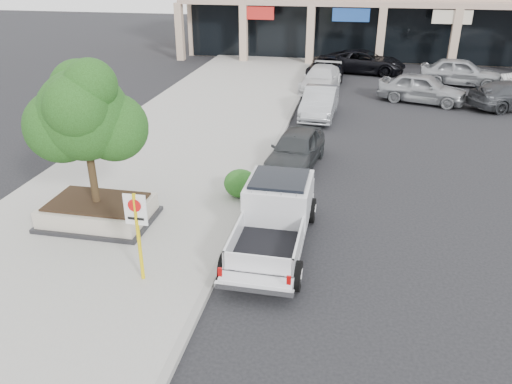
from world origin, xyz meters
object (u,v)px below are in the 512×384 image
(planter_tree, at_px, (91,114))
(curb_car_b, at_px, (320,102))
(planter, at_px, (98,211))
(pickup_truck, at_px, (273,220))
(curb_car_c, at_px, (321,79))
(lot_car_d, at_px, (364,62))
(lot_car_e, at_px, (461,72))
(curb_car_d, at_px, (327,67))
(no_parking_sign, at_px, (137,226))
(lot_car_a, at_px, (422,88))
(curb_car_a, at_px, (296,149))

(planter_tree, height_order, curb_car_b, planter_tree)
(planter, distance_m, planter_tree, 2.95)
(pickup_truck, distance_m, curb_car_b, 12.83)
(curb_car_c, height_order, lot_car_d, lot_car_d)
(pickup_truck, bearing_deg, lot_car_e, 69.11)
(curb_car_d, bearing_deg, planter_tree, -100.82)
(planter, distance_m, no_parking_sign, 3.69)
(curb_car_c, distance_m, lot_car_a, 5.90)
(no_parking_sign, distance_m, lot_car_a, 20.70)
(curb_car_b, bearing_deg, planter_tree, -111.01)
(curb_car_b, xyz_separation_m, lot_car_e, (8.05, 8.54, 0.10))
(planter_tree, distance_m, lot_car_d, 24.87)
(curb_car_a, xyz_separation_m, curb_car_c, (-0.04, 12.27, -0.00))
(no_parking_sign, height_order, curb_car_a, no_parking_sign)
(no_parking_sign, height_order, curb_car_d, no_parking_sign)
(planter_tree, relative_size, pickup_truck, 0.74)
(curb_car_c, xyz_separation_m, lot_car_d, (2.53, 5.64, 0.06))
(no_parking_sign, height_order, curb_car_b, no_parking_sign)
(no_parking_sign, relative_size, lot_car_a, 0.49)
(curb_car_a, bearing_deg, curb_car_b, 94.55)
(curb_car_a, distance_m, curb_car_c, 12.27)
(pickup_truck, bearing_deg, curb_car_c, 90.77)
(curb_car_a, xyz_separation_m, curb_car_d, (0.05, 15.78, -0.01))
(curb_car_a, xyz_separation_m, curb_car_b, (0.33, 6.82, 0.02))
(curb_car_a, height_order, lot_car_a, lot_car_a)
(planter_tree, bearing_deg, curb_car_d, 76.66)
(planter, xyz_separation_m, curb_car_d, (5.22, 21.59, 0.22))
(curb_car_b, bearing_deg, lot_car_e, 48.91)
(planter_tree, height_order, curb_car_d, planter_tree)
(planter, bearing_deg, pickup_truck, -2.04)
(planter, xyz_separation_m, lot_car_e, (13.54, 21.17, 0.36))
(curb_car_d, height_order, lot_car_d, lot_car_d)
(lot_car_a, xyz_separation_m, lot_car_d, (-3.14, 7.28, -0.03))
(planter_tree, height_order, curb_car_c, planter_tree)
(no_parking_sign, xyz_separation_m, lot_car_e, (11.09, 23.67, -0.80))
(pickup_truck, bearing_deg, lot_car_d, 84.60)
(lot_car_d, bearing_deg, no_parking_sign, 177.00)
(planter, bearing_deg, curb_car_b, 66.50)
(planter, xyz_separation_m, planter_tree, (0.13, 0.15, 2.94))
(curb_car_d, bearing_deg, planter, -101.07)
(lot_car_d, bearing_deg, curb_car_a, -179.69)
(pickup_truck, bearing_deg, planter_tree, 176.41)
(curb_car_d, height_order, lot_car_a, lot_car_a)
(lot_car_e, bearing_deg, planter_tree, 158.57)
(planter_tree, distance_m, lot_car_a, 19.63)
(planter_tree, relative_size, no_parking_sign, 1.74)
(lot_car_d, distance_m, lot_car_e, 6.42)
(curb_car_a, height_order, lot_car_d, lot_car_d)
(planter, relative_size, lot_car_e, 0.65)
(no_parking_sign, bearing_deg, planter_tree, 131.13)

